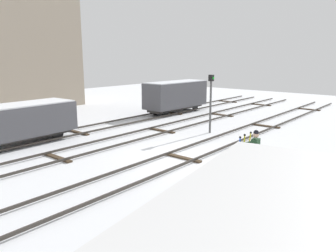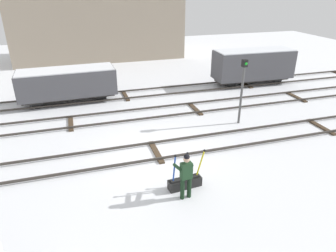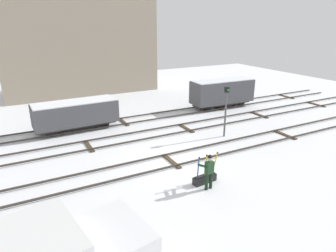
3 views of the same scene
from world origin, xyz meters
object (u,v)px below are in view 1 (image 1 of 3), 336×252
Objects in this scene: rail_worker at (254,150)px; signal_post at (211,97)px; freight_car_mid_siding at (17,122)px; switch_lever_frame at (243,164)px; freight_car_far_end at (176,95)px.

signal_post is at bearing 40.59° from rail_worker.
signal_post reaches higher than freight_car_mid_siding.
signal_post is 0.58× the size of freight_car_mid_siding.
switch_lever_frame is at bearing 65.80° from rail_worker.
switch_lever_frame is 0.84× the size of rail_worker.
freight_car_far_end is (8.96, 10.45, 1.18)m from switch_lever_frame.
freight_car_far_end is at bearing -1.94° from freight_car_mid_siding.
freight_car_mid_siding reaches higher than switch_lever_frame.
signal_post is 0.59× the size of freight_car_far_end.
switch_lever_frame is 0.25× the size of freight_car_mid_siding.
rail_worker is 0.51× the size of signal_post.
freight_car_mid_siding is at bearing 102.92° from rail_worker.
freight_car_far_end reaches higher than switch_lever_frame.
freight_car_mid_siding is (-12.81, 0.00, -0.20)m from freight_car_far_end.
switch_lever_frame is 13.81m from freight_car_far_end.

